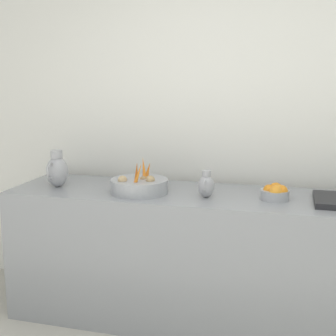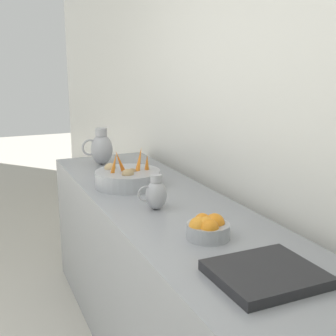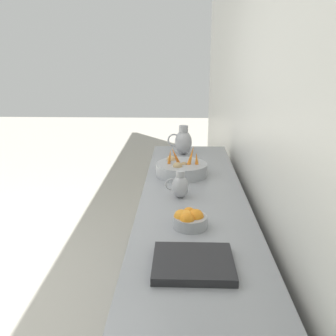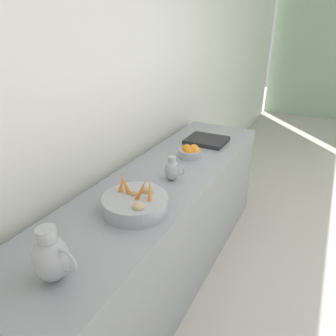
{
  "view_description": "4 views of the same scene",
  "coord_description": "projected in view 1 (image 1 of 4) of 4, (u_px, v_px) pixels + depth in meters",
  "views": [
    {
      "loc": [
        1.28,
        0.24,
        1.62
      ],
      "look_at": [
        -1.34,
        -0.46,
        1.08
      ],
      "focal_mm": 48.37,
      "sensor_mm": 36.0,
      "label": 1
    },
    {
      "loc": [
        -0.66,
        1.63,
        1.58
      ],
      "look_at": [
        -1.51,
        -0.28,
        1.08
      ],
      "focal_mm": 46.97,
      "sensor_mm": 36.0,
      "label": 2
    },
    {
      "loc": [
        -1.43,
        1.98,
        1.77
      ],
      "look_at": [
        -1.35,
        -0.32,
        1.06
      ],
      "focal_mm": 40.71,
      "sensor_mm": 36.0,
      "label": 3
    },
    {
      "loc": [
        -0.56,
        -1.94,
        1.87
      ],
      "look_at": [
        -1.47,
        -0.21,
        0.96
      ],
      "focal_mm": 33.66,
      "sensor_mm": 36.0,
      "label": 4
    }
  ],
  "objects": [
    {
      "name": "metal_pitcher_short",
      "position": [
        206.0,
        185.0,
        2.81
      ],
      "size": [
        0.15,
        0.1,
        0.17
      ],
      "color": "#A3A3A8",
      "rests_on": "prep_counter"
    },
    {
      "name": "metal_pitcher_tall",
      "position": [
        57.0,
        170.0,
        3.09
      ],
      "size": [
        0.21,
        0.15,
        0.25
      ],
      "color": "#A3A3A8",
      "rests_on": "prep_counter"
    },
    {
      "name": "orange_bowl",
      "position": [
        276.0,
        193.0,
        2.76
      ],
      "size": [
        0.17,
        0.17,
        0.1
      ],
      "color": "#9EA0A5",
      "rests_on": "prep_counter"
    },
    {
      "name": "vegetable_colander",
      "position": [
        139.0,
        185.0,
        2.94
      ],
      "size": [
        0.37,
        0.37,
        0.22
      ],
      "color": "#9EA0A5",
      "rests_on": "prep_counter"
    },
    {
      "name": "tile_wall_left",
      "position": [
        295.0,
        97.0,
        3.08
      ],
      "size": [
        0.1,
        9.65,
        3.0
      ],
      "primitive_type": "cube",
      "color": "white",
      "rests_on": "ground_plane"
    },
    {
      "name": "prep_counter",
      "position": [
        209.0,
        259.0,
        2.99
      ],
      "size": [
        0.66,
        2.66,
        0.89
      ],
      "primitive_type": "cube",
      "color": "gray",
      "rests_on": "ground_plane"
    }
  ]
}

